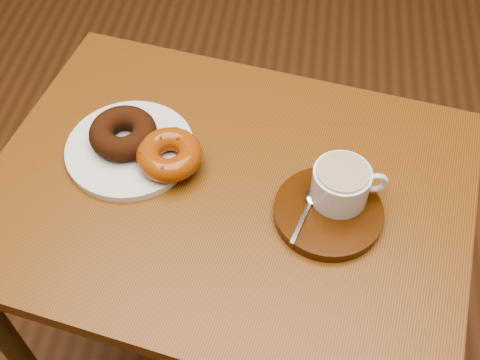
# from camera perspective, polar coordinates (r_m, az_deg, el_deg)

# --- Properties ---
(cafe_table) EXTENTS (0.81, 0.66, 0.68)m
(cafe_table) POSITION_cam_1_polar(r_m,az_deg,el_deg) (0.99, -1.15, -4.45)
(cafe_table) COLOR brown
(cafe_table) RESTS_ON ground
(donut_plate) EXTENTS (0.26, 0.26, 0.01)m
(donut_plate) POSITION_cam_1_polar(r_m,az_deg,el_deg) (0.96, -10.38, 2.93)
(donut_plate) COLOR silver
(donut_plate) RESTS_ON cafe_table
(donut_cinnamon) EXTENTS (0.11, 0.11, 0.04)m
(donut_cinnamon) POSITION_cam_1_polar(r_m,az_deg,el_deg) (0.95, -11.03, 4.40)
(donut_cinnamon) COLOR #34170A
(donut_cinnamon) RESTS_ON donut_plate
(donut_caramel) EXTENTS (0.13, 0.13, 0.04)m
(donut_caramel) POSITION_cam_1_polar(r_m,az_deg,el_deg) (0.91, -6.73, 2.40)
(donut_caramel) COLOR #9A4510
(donut_caramel) RESTS_ON donut_plate
(saucer) EXTENTS (0.19, 0.19, 0.02)m
(saucer) POSITION_cam_1_polar(r_m,az_deg,el_deg) (0.88, 8.35, -3.07)
(saucer) COLOR #391B07
(saucer) RESTS_ON cafe_table
(coffee_cup) EXTENTS (0.11, 0.08, 0.06)m
(coffee_cup) POSITION_cam_1_polar(r_m,az_deg,el_deg) (0.86, 9.62, -0.38)
(coffee_cup) COLOR silver
(coffee_cup) RESTS_ON saucer
(teaspoon) EXTENTS (0.04, 0.10, 0.01)m
(teaspoon) POSITION_cam_1_polar(r_m,az_deg,el_deg) (0.87, 6.69, -1.99)
(teaspoon) COLOR silver
(teaspoon) RESTS_ON saucer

